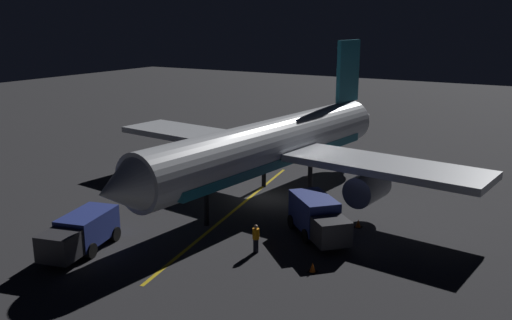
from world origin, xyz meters
name	(u,v)px	position (x,y,z in m)	size (l,w,h in m)	color
ground_plane	(269,200)	(0.00, 0.00, -0.10)	(180.00, 180.00, 0.20)	#2F2F32
apron_guide_stripe	(233,212)	(0.78, 4.00, 0.00)	(0.24, 24.41, 0.01)	gold
airliner	(274,146)	(-0.07, -0.58, 4.09)	(31.82, 32.74, 11.64)	silver
baggage_truck	(82,233)	(4.60, 14.41, 1.15)	(3.44, 5.96, 2.19)	navy
catering_truck	(317,218)	(-6.42, 5.25, 1.27)	(5.46, 5.30, 2.51)	navy
ground_crew_worker	(256,238)	(-4.32, 9.29, 0.89)	(0.40, 0.40, 1.74)	black
traffic_cone_near_left	(324,242)	(-7.38, 6.34, 0.25)	(0.50, 0.50, 0.55)	#EA590F
traffic_cone_near_right	(358,224)	(-8.07, 2.30, 0.25)	(0.50, 0.50, 0.55)	#EA590F
traffic_cone_under_wing	(310,215)	(-4.55, 2.37, 0.25)	(0.50, 0.50, 0.55)	#EA590F
traffic_cone_far	(313,268)	(-8.34, 9.98, 0.25)	(0.50, 0.50, 0.55)	#EA590F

